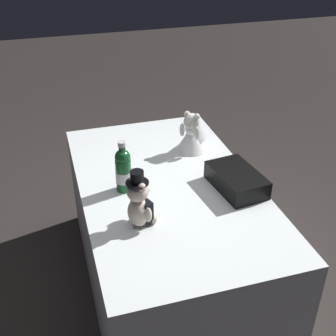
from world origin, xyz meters
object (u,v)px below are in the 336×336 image
object	(u,v)px
teddy_bear_groom	(140,203)
champagne_bottle	(123,170)
gift_case_black	(236,180)
teddy_bear_bride	(192,133)
signing_pen	(122,156)

from	to	relation	value
teddy_bear_groom	champagne_bottle	xyz separation A→B (m)	(0.30, 0.01, 0.00)
teddy_bear_groom	gift_case_black	bearing A→B (deg)	-74.66
teddy_bear_groom	champagne_bottle	world-z (taller)	teddy_bear_groom
teddy_bear_bride	gift_case_black	world-z (taller)	teddy_bear_bride
teddy_bear_groom	gift_case_black	xyz separation A→B (m)	(0.15, -0.55, -0.07)
teddy_bear_groom	champagne_bottle	bearing A→B (deg)	2.34
signing_pen	gift_case_black	xyz separation A→B (m)	(-0.49, -0.51, 0.05)
teddy_bear_bride	champagne_bottle	size ratio (longest dim) A/B	0.88
champagne_bottle	gift_case_black	xyz separation A→B (m)	(-0.15, -0.56, -0.07)
teddy_bear_bride	gift_case_black	size ratio (longest dim) A/B	0.69
teddy_bear_bride	champagne_bottle	bearing A→B (deg)	123.18
teddy_bear_bride	signing_pen	world-z (taller)	teddy_bear_bride
teddy_bear_bride	champagne_bottle	xyz separation A→B (m)	(-0.32, 0.48, 0.01)
signing_pen	teddy_bear_groom	bearing A→B (deg)	176.11
teddy_bear_groom	teddy_bear_bride	distance (m)	0.78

